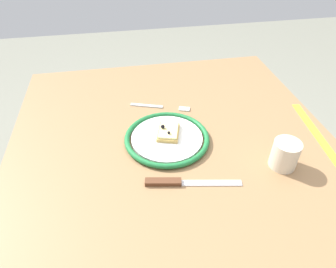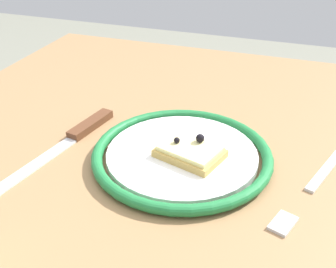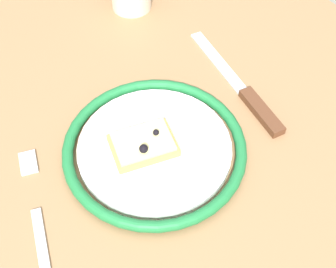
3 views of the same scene
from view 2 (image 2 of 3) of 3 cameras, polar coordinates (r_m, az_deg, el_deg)
dining_table at (r=0.61m, az=3.25°, el=-11.93°), size 0.94×0.94×0.77m
plate at (r=0.57m, az=1.91°, el=-2.84°), size 0.25×0.25×0.02m
pizza_slice_near at (r=0.56m, az=3.03°, el=-2.38°), size 0.10×0.08×0.03m
knife at (r=0.64m, az=-12.30°, el=-0.05°), size 0.06×0.24×0.01m
fork at (r=0.55m, az=18.92°, el=-7.00°), size 0.08×0.20×0.00m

